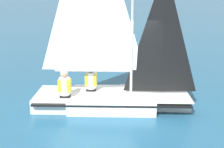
# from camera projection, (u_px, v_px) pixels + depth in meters

# --- Properties ---
(ground_plane) EXTENTS (260.00, 260.00, 0.00)m
(ground_plane) POSITION_uv_depth(u_px,v_px,m) (112.00, 106.00, 8.32)
(ground_plane) COLOR #235675
(sailboat_main) EXTENTS (2.59, 4.65, 5.89)m
(sailboat_main) POSITION_uv_depth(u_px,v_px,m) (111.00, 79.00, 8.09)
(sailboat_main) COLOR white
(sailboat_main) RESTS_ON ground_plane
(sailor_helm) EXTENTS (0.36, 0.39, 1.16)m
(sailor_helm) POSITION_uv_depth(u_px,v_px,m) (91.00, 82.00, 8.41)
(sailor_helm) COLOR black
(sailor_helm) RESTS_ON ground_plane
(sailor_crew) EXTENTS (0.36, 0.39, 1.16)m
(sailor_crew) POSITION_uv_depth(u_px,v_px,m) (65.00, 88.00, 7.89)
(sailor_crew) COLOR black
(sailor_crew) RESTS_ON ground_plane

